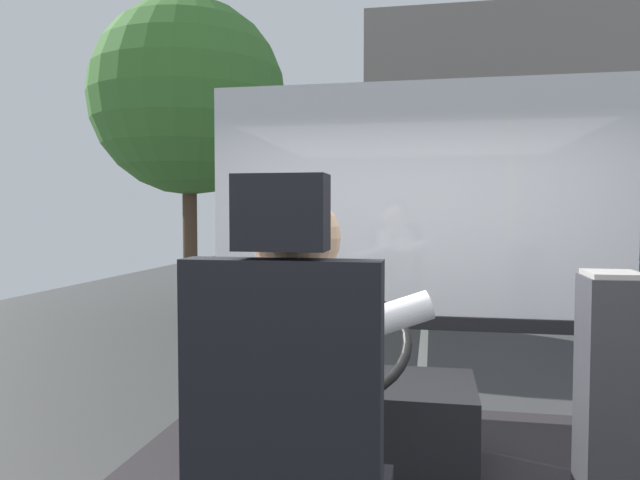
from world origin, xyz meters
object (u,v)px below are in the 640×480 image
Objects in this scene: fare_box at (610,392)px; bus_driver at (300,378)px; steering_console at (353,418)px; driver_seat at (292,466)px; parked_car_silver at (563,250)px; parked_car_green at (617,265)px; parked_car_black at (530,240)px.

bus_driver is at bearing -138.82° from fare_box.
driver_seat is at bearing -90.00° from steering_console.
parked_car_green is at bearing -89.08° from parked_car_silver.
steering_console is at bearing 90.00° from bus_driver.
driver_seat is 1.25m from steering_console.
bus_driver is 0.87× the size of fare_box.
bus_driver reaches higher than fare_box.
fare_box is 16.85m from parked_car_silver.
bus_driver is 1.22m from steering_console.
parked_car_silver is at bearing 75.43° from steering_console.
steering_console is 1.17× the size of fare_box.
driver_seat is 1.34× the size of fare_box.
driver_seat reaches higher than bus_driver.
steering_console is at bearing -104.57° from parked_car_silver.
driver_seat is 0.32× the size of parked_car_green.
bus_driver is at bearing 90.00° from driver_seat.
driver_seat is 0.33× the size of parked_car_silver.
bus_driver reaches higher than parked_car_silver.
parked_car_silver is (4.25, 16.34, -0.25)m from steering_console.
driver_seat is 0.23m from bus_driver.
parked_car_black is (4.15, 22.04, -0.22)m from steering_console.
parked_car_black is (4.15, 23.15, -0.72)m from bus_driver.
fare_box is (1.04, 1.01, -0.05)m from driver_seat.
fare_box is 11.96m from parked_car_green.
parked_car_black is (3.11, 22.24, -0.47)m from fare_box.
steering_console is at bearing -100.67° from parked_car_black.
steering_console is (-0.00, 1.11, -0.50)m from bus_driver.
parked_car_silver is at bearing 76.40° from driver_seat.
fare_box is at bearing 41.18° from bus_driver.
fare_box is (1.04, -0.20, 0.24)m from steering_console.
parked_car_green is (4.33, 12.50, -0.53)m from driver_seat.
parked_car_green is 0.95× the size of parked_car_black.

